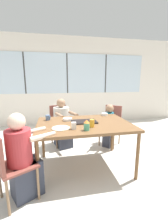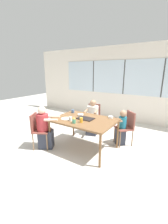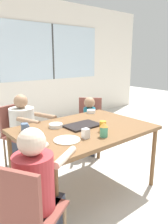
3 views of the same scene
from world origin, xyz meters
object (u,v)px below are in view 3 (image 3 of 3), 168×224
chair_for_man_blue_shirt (24,211)px  bowl_cereal (56,126)px  chair_for_toddler (90,120)px  juice_glass (103,126)px  person_man_blue_shirt (38,201)px  milk_carton_small (86,133)px  person_toddler (89,127)px  bowl_white_shallow (91,111)px  chair_for_woman_green_shirt (17,130)px  person_woman_green_shirt (25,136)px  coffee_mug (25,127)px  sippy_cup (104,130)px

chair_for_man_blue_shirt → bowl_cereal: 1.12m
chair_for_toddler → bowl_cereal: size_ratio=5.79×
chair_for_toddler → juice_glass: 1.31m
bowl_cereal → person_man_blue_shirt: bearing=-131.1°
milk_carton_small → chair_for_man_blue_shirt: bearing=-159.0°
person_toddler → bowl_white_shallow: bearing=97.8°
chair_for_toddler → person_man_blue_shirt: (-1.66, -1.31, -0.04)m
chair_for_woman_green_shirt → person_man_blue_shirt: size_ratio=0.82×
person_woman_green_shirt → person_toddler: size_ratio=1.13×
person_man_blue_shirt → milk_carton_small: bearing=78.9°
coffee_mug → juice_glass: bearing=-39.4°
person_man_blue_shirt → juice_glass: size_ratio=9.63×
chair_for_toddler → bowl_cereal: 1.24m
person_man_blue_shirt → person_woman_green_shirt: bearing=128.7°
chair_for_man_blue_shirt → person_man_blue_shirt: size_ratio=0.82×
sippy_cup → milk_carton_small: sippy_cup is taller
chair_for_man_blue_shirt → person_man_blue_shirt: 0.17m
milk_carton_small → person_man_blue_shirt: bearing=-161.2°
person_woman_green_shirt → sippy_cup: 1.36m
bowl_white_shallow → sippy_cup: bearing=-123.8°
person_man_blue_shirt → bowl_white_shallow: size_ratio=8.93×
chair_for_man_blue_shirt → person_man_blue_shirt: bearing=90.0°
person_man_blue_shirt → milk_carton_small: 0.76m
person_man_blue_shirt → sippy_cup: (0.82, 0.14, 0.36)m
chair_for_woman_green_shirt → coffee_mug: (-0.22, -0.79, 0.28)m
person_woman_green_shirt → chair_for_woman_green_shirt: bearing=-90.0°
chair_for_man_blue_shirt → person_man_blue_shirt: person_man_blue_shirt is taller
chair_for_woman_green_shirt → person_woman_green_shirt: 0.19m
bowl_cereal → chair_for_man_blue_shirt: bearing=-134.0°
person_toddler → sippy_cup: person_toddler is taller
milk_carton_small → bowl_white_shallow: size_ratio=0.80×
coffee_mug → milk_carton_small: bearing=-57.2°
chair_for_man_blue_shirt → coffee_mug: size_ratio=10.14×
chair_for_woman_green_shirt → person_man_blue_shirt: person_man_blue_shirt is taller
chair_for_woman_green_shirt → bowl_white_shallow: (0.85, -0.65, 0.26)m
person_toddler → person_man_blue_shirt: bearing=82.2°
chair_for_woman_green_shirt → bowl_white_shallow: bearing=124.6°
bowl_cereal → coffee_mug: bearing=163.7°
person_man_blue_shirt → person_toddler: size_ratio=1.16×
person_toddler → person_woman_green_shirt: bearing=32.0°
person_woman_green_shirt → coffee_mug: size_ratio=12.11×
chair_for_toddler → milk_carton_small: 1.51m
chair_for_man_blue_shirt → juice_glass: chair_for_man_blue_shirt is taller
chair_for_man_blue_shirt → chair_for_toddler: (1.80, 1.40, 0.00)m
chair_for_toddler → coffee_mug: (-1.37, -0.52, 0.28)m
coffee_mug → person_man_blue_shirt: bearing=-109.7°
bowl_white_shallow → person_man_blue_shirt: bearing=-145.3°
person_woman_green_shirt → sippy_cup: size_ratio=7.19×
person_toddler → chair_for_toddler: bearing=-90.0°
milk_carton_small → chair_for_woman_green_shirt: bearing=96.3°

